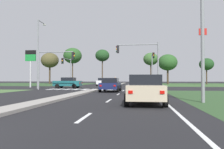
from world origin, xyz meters
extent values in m
plane|color=black|center=(0.00, 30.00, 0.00)|extent=(200.00, 200.00, 0.00)
cube|color=#2D4C28|center=(-25.50, 54.50, 0.00)|extent=(35.00, 35.00, 0.01)
cube|color=#385B2D|center=(25.50, 54.50, 0.00)|extent=(35.00, 35.00, 0.01)
cube|color=gray|center=(0.00, 11.00, 0.07)|extent=(1.20, 22.00, 0.14)
cube|color=gray|center=(0.00, 55.00, 0.07)|extent=(1.20, 36.00, 0.14)
cube|color=silver|center=(3.50, 3.96, 0.01)|extent=(0.14, 2.00, 0.01)
cube|color=silver|center=(3.50, 9.96, 0.01)|extent=(0.14, 2.00, 0.01)
cube|color=silver|center=(3.50, 15.96, 0.01)|extent=(0.14, 2.00, 0.01)
cube|color=silver|center=(3.50, 21.96, 0.01)|extent=(0.14, 2.00, 0.01)
cube|color=silver|center=(3.50, 27.96, 0.01)|extent=(0.14, 2.00, 0.01)
cube|color=silver|center=(6.85, 12.00, 0.01)|extent=(0.14, 24.00, 0.01)
cube|color=silver|center=(3.80, 23.00, 0.01)|extent=(6.40, 0.50, 0.01)
cube|color=silver|center=(-6.40, 24.80, 0.01)|extent=(0.70, 2.80, 0.01)
cube|color=silver|center=(-5.25, 24.80, 0.01)|extent=(0.70, 2.80, 0.01)
cube|color=silver|center=(-4.10, 24.80, 0.01)|extent=(0.70, 2.80, 0.01)
cube|color=silver|center=(-2.95, 24.80, 0.01)|extent=(0.70, 2.80, 0.01)
cube|color=silver|center=(-1.80, 24.80, 0.01)|extent=(0.70, 2.80, 0.01)
cube|color=silver|center=(-0.65, 24.80, 0.01)|extent=(0.70, 2.80, 0.01)
cube|color=silver|center=(0.50, 24.80, 0.01)|extent=(0.70, 2.80, 0.01)
cube|color=silver|center=(1.65, 24.80, 0.01)|extent=(0.70, 2.80, 0.01)
cube|color=#19565B|center=(-5.57, 28.90, 0.71)|extent=(4.12, 1.78, 0.77)
cube|color=black|center=(-5.42, 28.90, 1.35)|extent=(1.90, 1.57, 0.52)
cube|color=red|center=(-3.49, 28.23, 0.78)|extent=(0.04, 0.20, 0.14)
cube|color=red|center=(-3.49, 29.58, 0.78)|extent=(0.04, 0.20, 0.14)
cylinder|color=black|center=(-6.89, 28.01, 0.32)|extent=(0.64, 0.22, 0.64)
cylinder|color=black|center=(-6.89, 29.79, 0.32)|extent=(0.64, 0.22, 0.64)
cylinder|color=black|center=(-4.25, 28.01, 0.32)|extent=(0.64, 0.22, 0.64)
cylinder|color=black|center=(-4.25, 29.79, 0.32)|extent=(0.64, 0.22, 0.64)
cube|color=#BCAD8E|center=(5.68, 8.56, 0.68)|extent=(1.83, 4.28, 0.72)
cube|color=black|center=(5.68, 8.41, 1.30)|extent=(1.61, 1.97, 0.52)
cube|color=red|center=(4.99, 6.40, 0.75)|extent=(0.20, 0.04, 0.14)
cube|color=red|center=(6.38, 6.40, 0.75)|extent=(0.20, 0.04, 0.14)
cylinder|color=black|center=(4.77, 9.93, 0.32)|extent=(0.22, 0.64, 0.64)
cylinder|color=black|center=(6.60, 9.93, 0.32)|extent=(0.22, 0.64, 0.64)
cylinder|color=black|center=(4.77, 7.19, 0.32)|extent=(0.22, 0.64, 0.64)
cylinder|color=black|center=(6.60, 7.19, 0.32)|extent=(0.22, 0.64, 0.64)
cube|color=#A31919|center=(5.55, 16.13, 0.69)|extent=(1.78, 4.37, 0.75)
cube|color=black|center=(5.55, 15.98, 1.33)|extent=(1.57, 2.01, 0.52)
cube|color=red|center=(4.87, 13.92, 0.77)|extent=(0.20, 0.04, 0.14)
cube|color=red|center=(6.23, 13.92, 0.77)|extent=(0.20, 0.04, 0.14)
cylinder|color=black|center=(4.66, 17.53, 0.32)|extent=(0.22, 0.64, 0.64)
cylinder|color=black|center=(6.44, 17.53, 0.32)|extent=(0.22, 0.64, 0.64)
cylinder|color=black|center=(4.66, 14.73, 0.32)|extent=(0.22, 0.64, 0.64)
cylinder|color=black|center=(6.44, 14.73, 0.32)|extent=(0.22, 0.64, 0.64)
cube|color=silver|center=(-2.26, 41.32, 0.71)|extent=(1.86, 4.53, 0.78)
cube|color=black|center=(-2.26, 41.47, 1.36)|extent=(1.64, 2.08, 0.52)
cube|color=red|center=(-1.56, 43.60, 0.79)|extent=(0.20, 0.04, 0.14)
cube|color=red|center=(-2.97, 43.60, 0.79)|extent=(0.20, 0.04, 0.14)
cylinder|color=black|center=(-1.33, 39.87, 0.32)|extent=(0.22, 0.64, 0.64)
cylinder|color=black|center=(-3.20, 39.87, 0.32)|extent=(0.22, 0.64, 0.64)
cylinder|color=black|center=(-1.33, 42.77, 0.32)|extent=(0.22, 0.64, 0.64)
cylinder|color=black|center=(-3.20, 42.77, 0.32)|extent=(0.22, 0.64, 0.64)
cube|color=#161E47|center=(2.25, 20.14, 0.64)|extent=(1.83, 4.60, 0.63)
cube|color=black|center=(2.25, 19.99, 1.21)|extent=(1.61, 2.11, 0.52)
cube|color=red|center=(1.56, 17.82, 0.70)|extent=(0.20, 0.04, 0.14)
cube|color=red|center=(2.95, 17.82, 0.70)|extent=(0.20, 0.04, 0.14)
cylinder|color=black|center=(1.34, 21.61, 0.32)|extent=(0.22, 0.64, 0.64)
cylinder|color=black|center=(3.17, 21.61, 0.32)|extent=(0.22, 0.64, 0.64)
cylinder|color=black|center=(1.34, 18.67, 0.32)|extent=(0.22, 0.64, 0.64)
cylinder|color=black|center=(3.17, 18.67, 0.32)|extent=(0.22, 0.64, 0.64)
cylinder|color=gray|center=(-7.60, 23.40, 2.54)|extent=(0.18, 0.18, 5.09)
cylinder|color=gray|center=(-5.31, 23.40, 4.84)|extent=(4.58, 0.12, 0.12)
cube|color=black|center=(-3.02, 23.40, 4.31)|extent=(0.26, 0.32, 0.95)
sphere|color=#360503|center=(-2.86, 23.40, 4.61)|extent=(0.20, 0.20, 0.20)
sphere|color=orange|center=(-2.86, 23.40, 4.31)|extent=(0.20, 0.20, 0.20)
sphere|color=black|center=(-2.86, 23.40, 4.01)|extent=(0.20, 0.20, 0.20)
cylinder|color=gray|center=(-7.60, 36.60, 2.61)|extent=(0.18, 0.18, 5.23)
cylinder|color=gray|center=(-7.60, 34.39, 4.98)|extent=(0.12, 4.43, 0.12)
cube|color=black|center=(-7.60, 32.17, 4.45)|extent=(0.32, 0.26, 0.95)
sphere|color=#360503|center=(-7.60, 32.01, 4.75)|extent=(0.20, 0.20, 0.20)
sphere|color=orange|center=(-7.60, 32.01, 4.45)|extent=(0.20, 0.20, 0.20)
sphere|color=black|center=(-7.60, 32.01, 4.15)|extent=(0.20, 0.20, 0.20)
cylinder|color=gray|center=(7.60, 23.40, 2.91)|extent=(0.18, 0.18, 5.82)
cylinder|color=gray|center=(5.16, 23.40, 5.57)|extent=(4.88, 0.12, 0.12)
cube|color=black|center=(2.72, 23.40, 5.05)|extent=(0.26, 0.32, 0.95)
sphere|color=#360503|center=(2.56, 23.40, 5.35)|extent=(0.20, 0.20, 0.20)
sphere|color=orange|center=(2.56, 23.40, 5.05)|extent=(0.20, 0.20, 0.20)
sphere|color=black|center=(2.56, 23.40, 4.75)|extent=(0.20, 0.20, 0.20)
cylinder|color=gray|center=(7.60, 36.60, 2.99)|extent=(0.18, 0.18, 5.97)
cylinder|color=gray|center=(7.60, 34.51, 5.72)|extent=(0.12, 4.19, 0.12)
cube|color=black|center=(7.60, 32.41, 5.20)|extent=(0.32, 0.26, 0.95)
sphere|color=#360503|center=(7.60, 32.25, 5.50)|extent=(0.20, 0.20, 0.20)
sphere|color=orange|center=(7.60, 32.25, 5.20)|extent=(0.20, 0.20, 0.20)
sphere|color=black|center=(7.60, 32.25, 4.90)|extent=(0.20, 0.20, 0.20)
cylinder|color=gray|center=(8.97, 9.58, 4.36)|extent=(0.20, 0.20, 8.72)
cylinder|color=gray|center=(-8.97, 25.96, 4.94)|extent=(0.20, 0.20, 9.89)
cylinder|color=gray|center=(-9.02, 27.10, 9.79)|extent=(0.20, 2.29, 0.10)
ellipsoid|color=#B2B2A8|center=(-9.07, 28.25, 9.69)|extent=(0.56, 0.28, 0.20)
cylinder|color=maroon|center=(0.12, 43.60, 0.51)|extent=(0.16, 0.16, 0.75)
cylinder|color=#9E8966|center=(0.12, 43.60, 1.27)|extent=(0.34, 0.34, 0.78)
sphere|color=tan|center=(0.12, 43.60, 1.77)|extent=(0.22, 0.22, 0.22)
cylinder|color=red|center=(20.51, 51.48, 6.02)|extent=(0.28, 0.28, 12.03)
cube|color=red|center=(20.51, 51.48, 12.83)|extent=(1.80, 0.30, 1.60)
torus|color=yellow|center=(20.11, 51.65, 12.83)|extent=(0.96, 0.16, 0.96)
torus|color=yellow|center=(20.90, 51.65, 12.83)|extent=(0.96, 0.16, 0.96)
cylinder|color=silver|center=(-12.60, 30.79, 2.18)|extent=(0.24, 0.24, 4.36)
cube|color=#197F33|center=(-12.60, 30.79, 4.91)|extent=(1.80, 0.24, 1.10)
cube|color=black|center=(-12.60, 30.79, 5.81)|extent=(1.80, 0.24, 0.70)
cylinder|color=#423323|center=(-20.95, 58.07, 2.78)|extent=(0.47, 0.47, 5.55)
ellipsoid|color=#4C4728|center=(-20.95, 58.07, 6.97)|extent=(5.15, 5.15, 4.38)
cylinder|color=#423323|center=(-13.43, 56.22, 3.30)|extent=(0.30, 0.30, 6.60)
ellipsoid|color=#285123|center=(-13.43, 56.22, 8.02)|extent=(5.16, 5.16, 4.39)
cylinder|color=#423323|center=(-4.49, 53.73, 3.33)|extent=(0.29, 0.29, 6.66)
ellipsoid|color=#1E421E|center=(-4.49, 53.73, 7.69)|extent=(3.72, 3.72, 3.16)
cylinder|color=#423323|center=(8.42, 58.19, 2.93)|extent=(0.31, 0.31, 5.87)
ellipsoid|color=#38602D|center=(8.42, 58.19, 7.00)|extent=(4.12, 4.12, 3.50)
cylinder|color=#423323|center=(12.80, 56.45, 2.24)|extent=(0.48, 0.48, 4.47)
ellipsoid|color=#285123|center=(12.80, 56.45, 5.88)|extent=(5.11, 5.11, 4.34)
cylinder|color=#423323|center=(22.54, 55.73, 2.13)|extent=(0.32, 0.32, 4.25)
ellipsoid|color=#1E421E|center=(22.54, 55.73, 5.26)|extent=(3.65, 3.65, 3.10)
camera|label=1|loc=(5.41, -3.41, 1.32)|focal=35.08mm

